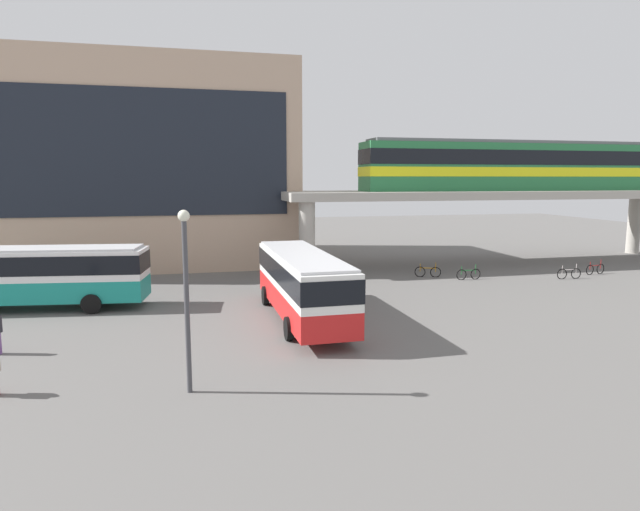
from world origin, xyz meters
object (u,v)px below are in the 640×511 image
(bicycle_green, at_px, (469,274))
(bicycle_silver, at_px, (569,274))
(bus_secondary, at_px, (35,271))
(bus_main, at_px, (302,279))
(station_building, at_px, (141,166))
(train, at_px, (520,165))
(bicycle_red, at_px, (595,269))
(bicycle_orange, at_px, (428,272))

(bicycle_green, bearing_deg, bicycle_silver, -11.27)
(bus_secondary, bearing_deg, bus_main, -21.96)
(station_building, xyz_separation_m, bus_secondary, (-4.01, -16.65, -5.69))
(station_building, xyz_separation_m, bicycle_green, (21.82, -14.24, -7.32))
(train, height_order, bus_main, train)
(station_building, height_order, bicycle_green, station_building)
(train, distance_m, bicycle_silver, 10.31)
(train, relative_size, bicycle_red, 14.48)
(bicycle_orange, bearing_deg, bicycle_green, -33.55)
(bicycle_green, height_order, bicycle_silver, same)
(bus_main, bearing_deg, bicycle_silver, 17.74)
(bicycle_silver, bearing_deg, bus_main, -162.26)
(bus_main, relative_size, bicycle_red, 6.25)
(bus_main, height_order, bicycle_red, bus_main)
(train, xyz_separation_m, bicycle_red, (2.43, -6.08, -7.37))
(bus_secondary, relative_size, bicycle_orange, 6.71)
(bicycle_green, relative_size, bicycle_orange, 1.07)
(bicycle_orange, bearing_deg, bicycle_silver, -17.53)
(bus_main, bearing_deg, bicycle_green, 30.54)
(bicycle_silver, bearing_deg, bus_secondary, -178.11)
(train, height_order, bus_secondary, train)
(bus_secondary, relative_size, bicycle_red, 6.37)
(bicycle_red, bearing_deg, bicycle_orange, 171.81)
(bus_secondary, height_order, bicycle_silver, bus_secondary)
(bicycle_red, bearing_deg, station_building, 155.36)
(station_building, distance_m, bicycle_green, 27.06)
(bus_main, relative_size, bicycle_green, 6.18)
(bicycle_orange, bearing_deg, bus_main, -139.46)
(bicycle_green, relative_size, bicycle_silver, 1.00)
(bus_main, bearing_deg, station_building, 112.16)
(bicycle_green, distance_m, bicycle_red, 9.72)
(bicycle_orange, bearing_deg, bicycle_red, -8.19)
(bicycle_green, bearing_deg, bus_main, -149.46)
(station_building, relative_size, bus_main, 2.15)
(bicycle_silver, bearing_deg, bicycle_orange, 162.47)
(train, distance_m, bicycle_orange, 12.82)
(bicycle_green, height_order, bicycle_orange, same)
(train, distance_m, bus_main, 24.96)
(bicycle_silver, bearing_deg, station_building, 151.37)
(bus_secondary, distance_m, bicycle_silver, 32.60)
(bicycle_green, xyz_separation_m, bicycle_orange, (-2.26, 1.50, 0.00))
(bicycle_silver, xyz_separation_m, bicycle_orange, (-8.98, 2.84, 0.00))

